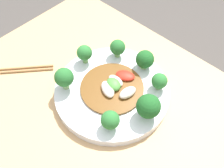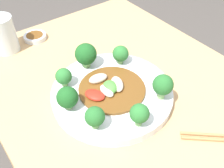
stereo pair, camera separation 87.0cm
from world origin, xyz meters
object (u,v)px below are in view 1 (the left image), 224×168
(broccoli_northwest, at_px, (118,48))
(broccoli_northeast, at_px, (159,81))
(broccoli_east, at_px, (148,107))
(plate, at_px, (112,91))
(broccoli_north, at_px, (145,59))
(broccoli_southwest, at_px, (64,78))
(broccoli_southeast, at_px, (110,120))
(stirfry_center, at_px, (114,87))
(chopsticks, at_px, (11,70))
(broccoli_west, at_px, (84,53))

(broccoli_northwest, xyz_separation_m, broccoli_northeast, (0.16, -0.01, -0.00))
(broccoli_east, bearing_deg, broccoli_northwest, 152.23)
(plate, relative_size, broccoli_northwest, 5.43)
(broccoli_northwest, relative_size, broccoli_north, 0.96)
(broccoli_northeast, xyz_separation_m, broccoli_southwest, (-0.18, -0.16, 0.01))
(broccoli_southwest, bearing_deg, broccoli_southeast, -1.71)
(broccoli_northwest, relative_size, broccoli_northeast, 1.12)
(stirfry_center, relative_size, chopsticks, 0.87)
(broccoli_north, xyz_separation_m, stirfry_center, (-0.01, -0.11, -0.02))
(plate, height_order, broccoli_northwest, broccoli_northwest)
(chopsticks, bearing_deg, broccoli_northwest, 49.94)
(plate, distance_m, broccoli_northeast, 0.13)
(plate, distance_m, broccoli_northwest, 0.13)
(broccoli_west, bearing_deg, broccoli_northeast, 17.82)
(broccoli_west, xyz_separation_m, stirfry_center, (0.12, -0.01, -0.03))
(broccoli_southwest, relative_size, broccoli_southeast, 1.25)
(broccoli_northeast, bearing_deg, broccoli_north, 157.29)
(broccoli_north, xyz_separation_m, broccoli_southeast, (0.06, -0.20, -0.00))
(broccoli_southwest, height_order, broccoli_east, broccoli_east)
(broccoli_north, relative_size, chopsticks, 0.30)
(broccoli_north, height_order, broccoli_southeast, broccoli_north)
(broccoli_west, relative_size, chopsticks, 0.30)
(broccoli_north, bearing_deg, plate, -97.18)
(broccoli_north, height_order, chopsticks, broccoli_north)
(broccoli_east, xyz_separation_m, broccoli_southeast, (-0.04, -0.08, -0.01))
(broccoli_northwest, relative_size, broccoli_southeast, 1.05)
(broccoli_southwest, distance_m, broccoli_west, 0.10)
(chopsticks, bearing_deg, plate, 27.37)
(broccoli_northeast, height_order, broccoli_west, broccoli_west)
(broccoli_northeast, bearing_deg, broccoli_southwest, -137.35)
(broccoli_southwest, distance_m, broccoli_north, 0.22)
(broccoli_southwest, distance_m, broccoli_southeast, 0.16)
(broccoli_west, distance_m, chopsticks, 0.22)
(broccoli_northeast, distance_m, broccoli_southeast, 0.17)
(broccoli_northwest, height_order, stirfry_center, broccoli_northwest)
(broccoli_southwest, bearing_deg, chopsticks, -161.37)
(plate, xyz_separation_m, chopsticks, (-0.27, -0.14, -0.01))
(broccoli_northeast, height_order, broccoli_north, broccoli_north)
(broccoli_southwest, relative_size, chopsticks, 0.35)
(broccoli_east, bearing_deg, chopsticks, -160.30)
(broccoli_northwest, distance_m, chopsticks, 0.31)
(plate, distance_m, chopsticks, 0.30)
(broccoli_east, height_order, broccoli_southeast, broccoli_east)
(stirfry_center, bearing_deg, plate, -123.63)
(stirfry_center, bearing_deg, broccoli_southwest, -138.30)
(broccoli_east, relative_size, broccoli_southeast, 1.31)
(broccoli_southwest, bearing_deg, plate, 40.91)
(broccoli_north, distance_m, stirfry_center, 0.11)
(broccoli_southwest, relative_size, broccoli_north, 1.14)
(broccoli_north, bearing_deg, broccoli_northwest, -168.15)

